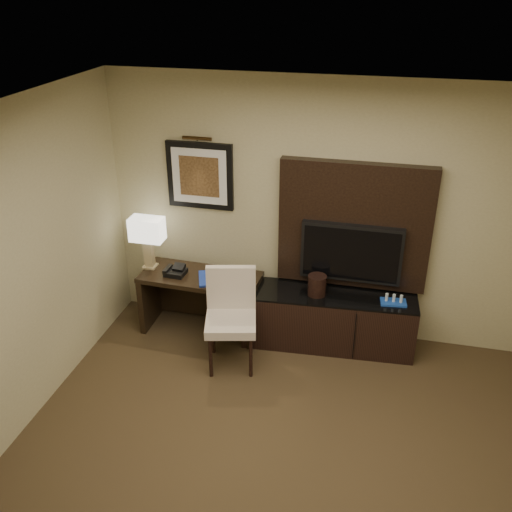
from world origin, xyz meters
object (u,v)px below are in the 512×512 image
(desk_chair, at_px, (231,322))
(tv, at_px, (351,253))
(desk_phone, at_px, (175,270))
(table_lamp, at_px, (148,245))
(ice_bucket, at_px, (317,285))
(minibar_tray, at_px, (394,299))
(credenza, at_px, (328,319))
(desk, at_px, (201,303))

(desk_chair, bearing_deg, tv, 20.59)
(tv, relative_size, desk_chair, 1.00)
(desk_chair, xyz_separation_m, desk_phone, (-0.73, 0.48, 0.22))
(table_lamp, distance_m, ice_bucket, 1.83)
(table_lamp, distance_m, desk_phone, 0.40)
(tv, height_order, desk_phone, tv)
(minibar_tray, bearing_deg, credenza, 177.21)
(desk, relative_size, minibar_tray, 5.01)
(tv, bearing_deg, desk_chair, -145.66)
(desk, distance_m, tv, 1.69)
(table_lamp, height_order, minibar_tray, table_lamp)
(desk_chair, bearing_deg, desk_phone, 133.18)
(credenza, height_order, tv, tv)
(desk_chair, bearing_deg, credenza, 19.52)
(desk, xyz_separation_m, desk_chair, (0.48, -0.52, 0.17))
(ice_bucket, bearing_deg, minibar_tray, 0.38)
(desk_chair, relative_size, table_lamp, 1.94)
(credenza, height_order, ice_bucket, ice_bucket)
(desk, bearing_deg, credenza, 4.58)
(tv, distance_m, table_lamp, 2.12)
(ice_bucket, bearing_deg, credenza, 15.16)
(tv, height_order, minibar_tray, tv)
(desk_phone, height_order, ice_bucket, ice_bucket)
(table_lamp, bearing_deg, ice_bucket, -1.07)
(desk_phone, bearing_deg, tv, 11.09)
(tv, bearing_deg, desk_phone, -172.33)
(credenza, relative_size, tv, 1.75)
(desk_phone, bearing_deg, ice_bucket, 5.92)
(desk, xyz_separation_m, tv, (1.53, 0.19, 0.68))
(tv, xyz_separation_m, table_lamp, (-2.11, -0.14, -0.09))
(credenza, relative_size, table_lamp, 3.37)
(minibar_tray, bearing_deg, desk, -179.34)
(credenza, xyz_separation_m, desk_phone, (-1.62, -0.10, 0.42))
(table_lamp, relative_size, ice_bucket, 2.47)
(credenza, bearing_deg, table_lamp, 176.38)
(credenza, bearing_deg, tv, 35.79)
(desk_chair, distance_m, minibar_tray, 1.61)
(desk_chair, height_order, ice_bucket, desk_chair)
(desk_phone, bearing_deg, desk_chair, -29.65)
(desk_phone, bearing_deg, credenza, 6.98)
(table_lamp, distance_m, minibar_tray, 2.59)
(desk, height_order, tv, tv)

